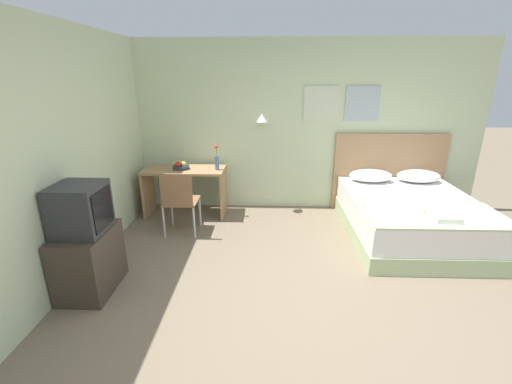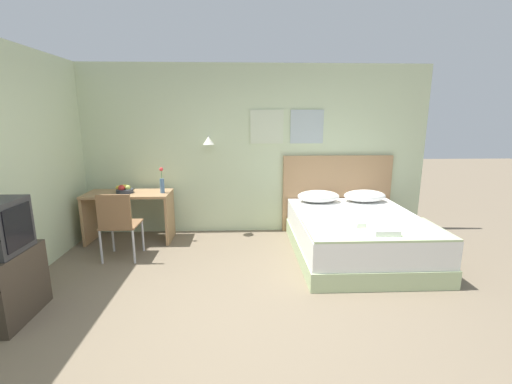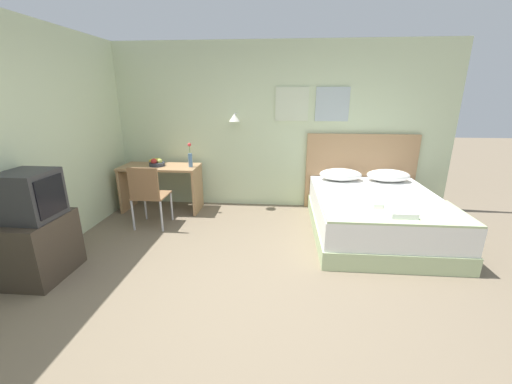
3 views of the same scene
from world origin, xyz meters
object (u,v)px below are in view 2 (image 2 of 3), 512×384
desk (129,207)px  folded_towel_mid_bed (383,230)px  bed (356,236)px  pillow_left (318,196)px  throw_blanket (375,229)px  folded_towel_near_foot (364,222)px  tv_stand (3,286)px  headboard (337,194)px  fruit_bowl (124,190)px  desk_chair (118,221)px  flower_vase (162,183)px  pillow_right (365,196)px

desk → folded_towel_mid_bed: bearing=-23.6°
bed → pillow_left: pillow_left is taller
throw_blanket → folded_towel_near_foot: size_ratio=5.94×
desk → tv_stand: 2.13m
bed → desk: (-3.25, 0.69, 0.25)m
folded_towel_near_foot → folded_towel_mid_bed: bearing=-68.6°
bed → headboard: (-0.00, 1.06, 0.35)m
folded_towel_mid_bed → throw_blanket: bearing=104.7°
folded_towel_near_foot → tv_stand: size_ratio=0.39×
throw_blanket → tv_stand: bearing=-168.6°
headboard → fruit_bowl: 3.32m
folded_towel_mid_bed → tv_stand: size_ratio=0.42×
pillow_left → fruit_bowl: (-2.93, -0.09, 0.15)m
headboard → desk: size_ratio=1.43×
desk_chair → fruit_bowl: desk_chair is taller
tv_stand → flower_vase: bearing=62.9°
folded_towel_mid_bed → desk: bearing=156.4°
pillow_right → desk: (-3.61, -0.08, -0.12)m
fruit_bowl → tv_stand: size_ratio=0.39×
headboard → pillow_left: 0.46m
fruit_bowl → desk_chair: bearing=-79.0°
folded_towel_mid_bed → tv_stand: bearing=-170.8°
desk_chair → folded_towel_near_foot: bearing=-7.4°
headboard → pillow_right: 0.46m
pillow_left → pillow_right: bearing=0.0°
folded_towel_near_foot → desk: 3.37m
bed → fruit_bowl: (-3.30, 0.69, 0.52)m
throw_blanket → flower_vase: flower_vase is taller
pillow_right → tv_stand: bearing=-152.7°
pillow_right → flower_vase: flower_vase is taller
pillow_right → desk_chair: 3.61m
headboard → folded_towel_mid_bed: 1.80m
desk → flower_vase: bearing=-3.5°
bed → desk_chair: size_ratio=2.25×
tv_stand → folded_towel_mid_bed: bearing=9.2°
folded_towel_mid_bed → flower_vase: (-2.77, 1.40, 0.29)m
desk → pillow_right: bearing=1.3°
bed → desk: size_ratio=1.66×
pillow_left → folded_towel_near_foot: size_ratio=2.41×
pillow_left → fruit_bowl: bearing=-178.3°
fruit_bowl → pillow_left: bearing=1.7°
pillow_right → throw_blanket: 1.42m
headboard → desk_chair: 3.34m
bed → fruit_bowl: bearing=168.2°
throw_blanket → tv_stand: tv_stand is taller
pillow_left → tv_stand: pillow_left is taller
bed → headboard: 1.11m
throw_blanket → desk_chair: (-3.15, 0.54, -0.03)m
folded_towel_mid_bed → desk_chair: bearing=167.8°
folded_towel_near_foot → flower_vase: flower_vase is taller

